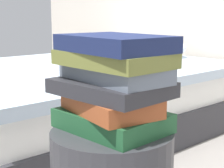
{
  "coord_description": "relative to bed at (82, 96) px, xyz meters",
  "views": [
    {
      "loc": [
        0.71,
        -0.61,
        0.81
      ],
      "look_at": [
        0.0,
        0.0,
        0.63
      ],
      "focal_mm": 58.95,
      "sensor_mm": 36.0,
      "label": 1
    }
  ],
  "objects": [
    {
      "name": "book_charcoal",
      "position": [
        1.35,
        -0.88,
        0.39
      ],
      "size": [
        0.31,
        0.23,
        0.04
      ],
      "primitive_type": "cube",
      "rotation": [
        0.0,
        0.0,
        0.08
      ],
      "color": "#28282D",
      "rests_on": "book_rust"
    },
    {
      "name": "book_navy",
      "position": [
        1.36,
        -0.89,
        0.5
      ],
      "size": [
        0.29,
        0.2,
        0.04
      ],
      "primitive_type": "cube",
      "rotation": [
        0.0,
        0.0,
        -0.03
      ],
      "color": "#19234C",
      "rests_on": "book_olive"
    },
    {
      "name": "book_forest",
      "position": [
        1.35,
        -0.88,
        0.3
      ],
      "size": [
        0.29,
        0.22,
        0.05
      ],
      "primitive_type": "cube",
      "rotation": [
        0.0,
        0.0,
        0.06
      ],
      "color": "#1E512D",
      "rests_on": "side_table"
    },
    {
      "name": "bed",
      "position": [
        0.0,
        0.0,
        0.0
      ],
      "size": [
        1.58,
        2.04,
        0.62
      ],
      "rotation": [
        0.0,
        0.0,
        0.02
      ],
      "color": "#2D2D33",
      "rests_on": "ground_plane"
    },
    {
      "name": "book_olive",
      "position": [
        1.36,
        -0.88,
        0.47
      ],
      "size": [
        0.3,
        0.19,
        0.04
      ],
      "primitive_type": "cube",
      "rotation": [
        0.0,
        0.0,
        0.04
      ],
      "color": "olive",
      "rests_on": "book_slate"
    },
    {
      "name": "book_rust",
      "position": [
        1.36,
        -0.89,
        0.35
      ],
      "size": [
        0.27,
        0.2,
        0.05
      ],
      "primitive_type": "cube",
      "rotation": [
        0.0,
        0.0,
        -0.15
      ],
      "color": "#994723",
      "rests_on": "book_forest"
    },
    {
      "name": "book_slate",
      "position": [
        1.36,
        -0.88,
        0.43
      ],
      "size": [
        0.3,
        0.17,
        0.04
      ],
      "primitive_type": "cube",
      "rotation": [
        0.0,
        0.0,
        -0.04
      ],
      "color": "slate",
      "rests_on": "book_charcoal"
    }
  ]
}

